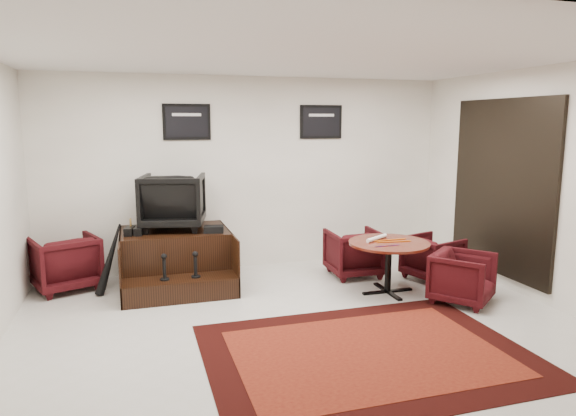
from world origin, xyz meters
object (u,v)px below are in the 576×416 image
Objects in this scene: shine_chair at (173,199)px; table_chair_corner at (463,275)px; meeting_table at (389,248)px; shine_podium at (176,260)px; table_chair_back at (354,250)px; table_chair_window at (433,255)px; armchair_side at (65,260)px.

shine_chair is 3.82m from table_chair_corner.
shine_podium is at bearing 155.79° from meeting_table.
table_chair_back is 1.08m from table_chair_window.
shine_podium is 1.43× the size of meeting_table.
armchair_side is 1.15× the size of table_chair_corner.
table_chair_corner is at bearing 162.30° from shine_chair.
shine_podium is at bearing 59.98° from table_chair_window.
shine_chair reaches higher than armchair_side.
table_chair_back is 1.61m from table_chair_corner.
table_chair_back is at bearing 47.41° from table_chair_window.
shine_chair is 3.63m from table_chair_window.
shine_chair is (-0.00, 0.15, 0.80)m from shine_podium.
shine_podium is 1.75× the size of shine_chair.
armchair_side is (-1.39, 0.20, 0.06)m from shine_podium.
table_chair_window is at bearing 39.76° from table_chair_corner.
armchair_side is 0.77× the size of meeting_table.
shine_chair is 2.60m from table_chair_back.
table_chair_window is (3.41, -0.94, -0.81)m from shine_chair.
table_chair_back is at bearing -7.59° from shine_podium.
meeting_table is at bearing 95.14° from table_chair_window.
shine_chair reaches higher than table_chair_window.
shine_chair is at bearing 156.32° from armchair_side.
table_chair_back is (3.83, -0.52, -0.03)m from armchair_side.
armchair_side is 3.87m from table_chair_back.
armchair_side is at bearing 61.43° from table_chair_window.
armchair_side is at bearing 161.20° from meeting_table.
armchair_side is at bearing -6.06° from table_chair_back.
shine_podium is 3.66m from table_chair_corner.
table_chair_corner is (0.79, -1.40, -0.02)m from table_chair_back.
shine_chair is at bearing 90.00° from shine_podium.
table_chair_corner is (3.23, -1.73, 0.00)m from shine_podium.
meeting_table is at bearing 99.04° from table_chair_back.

